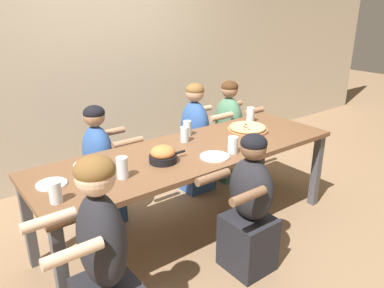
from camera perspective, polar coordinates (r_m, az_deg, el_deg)
The scene contains 19 objects.
ground_plane at distance 3.38m, azimuth -0.00°, elevation -12.93°, with size 18.00×18.00×0.00m, color #896B4C.
restaurant_back_panel at distance 4.25m, azimuth -14.09°, elevation 16.40°, with size 10.00×0.06×3.20m, color beige.
dining_table at distance 3.06m, azimuth -0.00°, elevation -2.16°, with size 2.59×0.83×0.76m.
pizza_board_main at distance 3.51m, azimuth 8.46°, elevation 2.39°, with size 0.38×0.38×0.05m.
skillet_bowl at distance 2.79m, azimuth -4.44°, elevation -1.67°, with size 0.30×0.21×0.13m.
empty_plate_a at distance 2.84m, azimuth -15.43°, elevation -3.05°, with size 0.22×0.22×0.02m.
empty_plate_b at distance 2.62m, azimuth -20.61°, elevation -5.74°, with size 0.20×0.20×0.02m.
empty_plate_c at distance 2.89m, azimuth 3.47°, elevation -1.91°, with size 0.23×0.23×0.02m.
drinking_glass_a at distance 3.34m, azimuth -0.73°, elevation 2.32°, with size 0.07×0.07×0.13m.
drinking_glass_b at distance 2.37m, azimuth -20.09°, elevation -7.09°, with size 0.08×0.08×0.13m.
drinking_glass_c at distance 2.97m, azimuth 6.24°, elevation -0.31°, with size 0.08×0.08×0.13m.
drinking_glass_d at distance 3.19m, azimuth -1.14°, elevation 1.48°, with size 0.07×0.07×0.13m.
drinking_glass_e at distance 3.78m, azimuth 8.89°, elevation 4.32°, with size 0.08×0.08×0.15m.
drinking_glass_f at distance 2.57m, azimuth -10.56°, elevation -3.74°, with size 0.08×0.08×0.15m.
diner_near_left at distance 2.17m, azimuth -13.34°, elevation -17.50°, with size 0.51×0.40×1.18m.
diner_far_midleft at distance 3.40m, azimuth -13.85°, elevation -3.98°, with size 0.51×0.40×1.08m.
diner_far_midright at distance 3.89m, azimuth 0.48°, elevation 0.25°, with size 0.51×0.40×1.14m.
diner_near_center at distance 2.75m, azimuth 8.71°, elevation -10.07°, with size 0.51×0.40×1.06m.
diner_far_right at distance 4.18m, azimuth 5.55°, elevation 1.38°, with size 0.51×0.40×1.11m.
Camera 1 is at (-1.71, -2.24, 1.87)m, focal length 35.00 mm.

